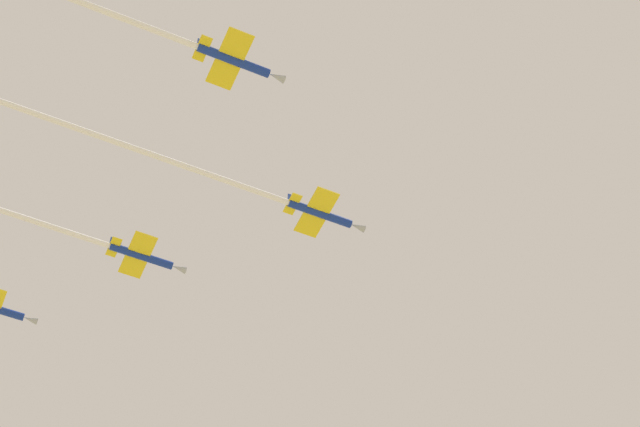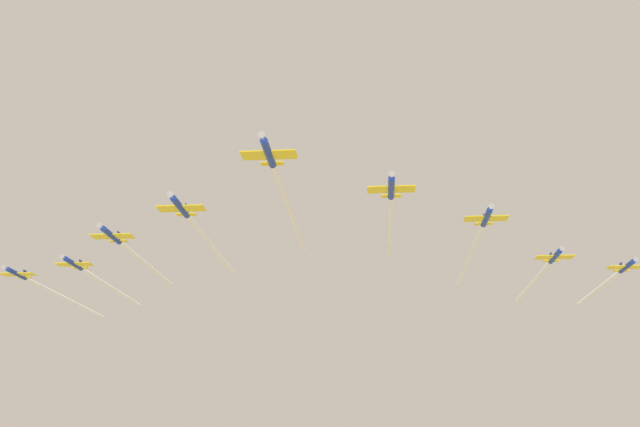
% 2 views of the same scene
% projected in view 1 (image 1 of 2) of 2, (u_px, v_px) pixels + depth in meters
% --- Properties ---
extents(jet_lead, '(62.37, 11.47, 2.56)m').
position_uv_depth(jet_lead, '(204.00, 173.00, 154.29)').
color(jet_lead, navy).
extents(jet_port_inner, '(54.54, 10.54, 2.56)m').
position_uv_depth(jet_port_inner, '(48.00, 226.00, 161.85)').
color(jet_port_inner, navy).
extents(jet_starboard_inner, '(58.22, 10.97, 2.56)m').
position_uv_depth(jet_starboard_inner, '(114.00, 15.00, 137.56)').
color(jet_starboard_inner, navy).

